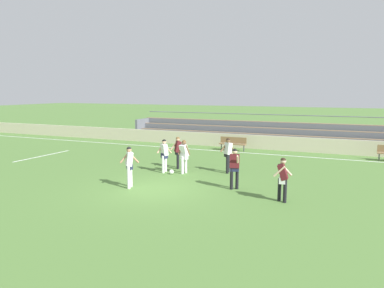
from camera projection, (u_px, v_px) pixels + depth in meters
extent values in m
plane|color=#517A38|center=(156.00, 189.00, 15.07)|extent=(160.00, 160.00, 0.00)
cube|color=white|center=(232.00, 152.00, 24.16)|extent=(44.00, 0.12, 0.01)
cube|color=white|center=(43.00, 156.00, 22.66)|extent=(0.12, 4.40, 0.01)
cube|color=beige|center=(240.00, 141.00, 25.78)|extent=(48.00, 0.16, 0.95)
cube|color=#897051|center=(252.00, 140.00, 26.61)|extent=(19.58, 0.36, 0.08)
cube|color=slate|center=(252.00, 144.00, 26.46)|extent=(19.58, 0.04, 0.40)
cube|color=#897051|center=(255.00, 134.00, 27.13)|extent=(19.58, 0.36, 0.08)
cube|color=slate|center=(254.00, 137.00, 26.98)|extent=(19.58, 0.04, 0.40)
cube|color=#897051|center=(257.00, 128.00, 27.65)|extent=(19.58, 0.36, 0.08)
cube|color=slate|center=(256.00, 131.00, 27.50)|extent=(19.58, 0.04, 0.40)
cube|color=#897051|center=(259.00, 122.00, 28.17)|extent=(19.58, 0.36, 0.08)
cube|color=slate|center=(258.00, 125.00, 28.02)|extent=(19.58, 0.04, 0.40)
cube|color=slate|center=(144.00, 128.00, 31.31)|extent=(0.20, 2.27, 1.62)
cylinder|color=slate|center=(260.00, 114.00, 28.32)|extent=(19.58, 0.06, 0.06)
cube|color=olive|center=(233.00, 144.00, 24.53)|extent=(1.80, 0.40, 0.06)
cube|color=olive|center=(233.00, 140.00, 24.65)|extent=(1.80, 0.05, 0.40)
cylinder|color=#47474C|center=(221.00, 147.00, 24.87)|extent=(0.07, 0.07, 0.45)
cylinder|color=#47474C|center=(244.00, 148.00, 24.25)|extent=(0.07, 0.07, 0.45)
cylinder|color=#47474C|center=(379.00, 157.00, 21.06)|extent=(0.07, 0.07, 0.45)
cylinder|color=white|center=(166.00, 163.00, 18.22)|extent=(0.13, 0.13, 0.84)
cylinder|color=white|center=(163.00, 164.00, 17.92)|extent=(0.13, 0.13, 0.84)
cube|color=#232847|center=(164.00, 156.00, 18.01)|extent=(0.42, 0.38, 0.24)
cube|color=white|center=(164.00, 150.00, 17.97)|extent=(0.47, 0.45, 0.58)
cylinder|color=#D6A884|center=(168.00, 149.00, 17.90)|extent=(0.28, 0.36, 0.45)
cylinder|color=#D6A884|center=(160.00, 149.00, 18.02)|extent=(0.28, 0.36, 0.45)
sphere|color=#D6A884|center=(164.00, 142.00, 17.91)|extent=(0.21, 0.21, 0.21)
sphere|color=black|center=(164.00, 141.00, 17.91)|extent=(0.20, 0.20, 0.20)
cylinder|color=white|center=(186.00, 164.00, 17.92)|extent=(0.13, 0.13, 0.85)
cylinder|color=white|center=(182.00, 165.00, 17.71)|extent=(0.13, 0.13, 0.85)
cube|color=white|center=(184.00, 157.00, 17.76)|extent=(0.42, 0.34, 0.24)
cube|color=white|center=(184.00, 150.00, 17.71)|extent=(0.49, 0.48, 0.60)
cylinder|color=brown|center=(188.00, 150.00, 17.63)|extent=(0.18, 0.30, 0.50)
cylinder|color=brown|center=(180.00, 149.00, 17.79)|extent=(0.18, 0.30, 0.50)
sphere|color=brown|center=(184.00, 143.00, 17.66)|extent=(0.21, 0.21, 0.21)
sphere|color=brown|center=(184.00, 142.00, 17.65)|extent=(0.20, 0.20, 0.20)
cylinder|color=black|center=(231.00, 179.00, 14.93)|extent=(0.13, 0.13, 0.88)
cylinder|color=black|center=(237.00, 178.00, 14.99)|extent=(0.13, 0.13, 0.88)
cube|color=#232847|center=(234.00, 168.00, 14.90)|extent=(0.40, 0.30, 0.24)
cube|color=#56191E|center=(235.00, 161.00, 14.86)|extent=(0.44, 0.36, 0.58)
cylinder|color=beige|center=(232.00, 159.00, 15.01)|extent=(0.15, 0.34, 0.49)
cylinder|color=beige|center=(238.00, 161.00, 14.69)|extent=(0.15, 0.34, 0.49)
sphere|color=beige|center=(235.00, 152.00, 14.80)|extent=(0.21, 0.21, 0.21)
sphere|color=black|center=(235.00, 151.00, 14.80)|extent=(0.20, 0.20, 0.20)
cylinder|color=black|center=(227.00, 164.00, 17.80)|extent=(0.13, 0.13, 0.92)
cylinder|color=black|center=(228.00, 163.00, 18.10)|extent=(0.13, 0.13, 0.92)
cube|color=black|center=(228.00, 155.00, 17.89)|extent=(0.42, 0.40, 0.24)
cube|color=white|center=(228.00, 148.00, 17.85)|extent=(0.48, 0.47, 0.58)
cylinder|color=brown|center=(224.00, 148.00, 17.89)|extent=(0.31, 0.36, 0.44)
cylinder|color=brown|center=(232.00, 148.00, 17.79)|extent=(0.31, 0.36, 0.44)
sphere|color=brown|center=(228.00, 141.00, 17.79)|extent=(0.21, 0.21, 0.21)
sphere|color=black|center=(228.00, 140.00, 17.79)|extent=(0.20, 0.20, 0.20)
cylinder|color=black|center=(279.00, 190.00, 13.40)|extent=(0.13, 0.13, 0.82)
cylinder|color=black|center=(285.00, 191.00, 13.16)|extent=(0.13, 0.13, 0.82)
cube|color=white|center=(283.00, 180.00, 13.23)|extent=(0.25, 0.38, 0.24)
cube|color=#56191E|center=(283.00, 172.00, 13.18)|extent=(0.41, 0.41, 0.60)
cylinder|color=beige|center=(286.00, 170.00, 13.30)|extent=(0.42, 0.11, 0.43)
cylinder|color=beige|center=(279.00, 171.00, 13.06)|extent=(0.42, 0.11, 0.43)
sphere|color=beige|center=(283.00, 161.00, 13.13)|extent=(0.21, 0.21, 0.21)
sphere|color=black|center=(283.00, 161.00, 13.13)|extent=(0.20, 0.20, 0.20)
cylinder|color=black|center=(178.00, 161.00, 18.82)|extent=(0.13, 0.13, 0.84)
cylinder|color=black|center=(178.00, 160.00, 19.18)|extent=(0.13, 0.13, 0.84)
cube|color=black|center=(178.00, 152.00, 18.94)|extent=(0.40, 0.42, 0.24)
cube|color=#56191E|center=(178.00, 147.00, 18.90)|extent=(0.49, 0.49, 0.59)
cylinder|color=#D6A884|center=(174.00, 146.00, 18.92)|extent=(0.33, 0.30, 0.46)
cylinder|color=#D6A884|center=(182.00, 146.00, 18.87)|extent=(0.33, 0.30, 0.46)
sphere|color=#D6A884|center=(178.00, 139.00, 18.85)|extent=(0.21, 0.21, 0.21)
sphere|color=brown|center=(178.00, 139.00, 18.84)|extent=(0.20, 0.20, 0.20)
cylinder|color=white|center=(129.00, 178.00, 15.04)|extent=(0.13, 0.13, 0.92)
cylinder|color=white|center=(131.00, 176.00, 15.34)|extent=(0.13, 0.13, 0.92)
cube|color=#232847|center=(129.00, 166.00, 15.12)|extent=(0.41, 0.41, 0.24)
cube|color=white|center=(129.00, 159.00, 15.08)|extent=(0.48, 0.48, 0.58)
cylinder|color=#A87A5B|center=(124.00, 158.00, 15.09)|extent=(0.34, 0.33, 0.44)
cylinder|color=#A87A5B|center=(134.00, 158.00, 15.06)|extent=(0.34, 0.33, 0.44)
sphere|color=#A87A5B|center=(129.00, 150.00, 15.03)|extent=(0.21, 0.21, 0.21)
sphere|color=black|center=(129.00, 149.00, 15.02)|extent=(0.20, 0.20, 0.20)
sphere|color=white|center=(171.00, 172.00, 17.70)|extent=(0.22, 0.22, 0.22)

